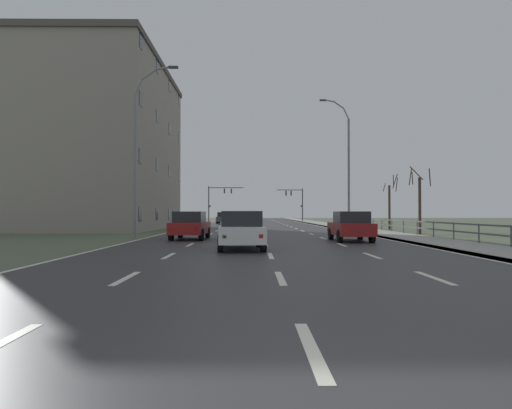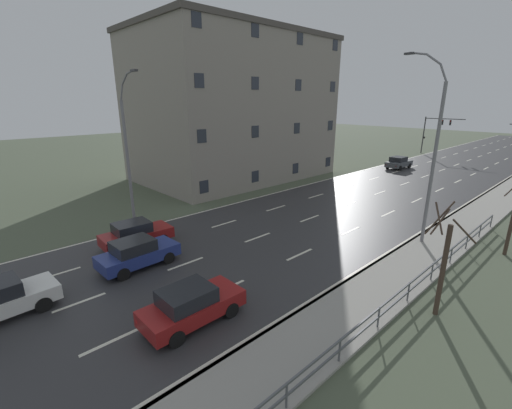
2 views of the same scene
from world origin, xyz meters
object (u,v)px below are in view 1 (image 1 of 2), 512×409
object	(u,v)px
traffic_signal_left	(218,197)
car_far_left	(224,218)
street_lamp_left_bank	(138,154)
car_near_right	(190,225)
brick_building	(92,147)
car_near_left	(237,226)
traffic_signal_right	(296,199)
car_distant	(351,226)
street_lamp_midground	(347,166)
car_far_right	(241,230)

from	to	relation	value
traffic_signal_left	car_far_left	xyz separation A→B (m)	(2.06, -16.18, -3.35)
street_lamp_left_bank	car_near_right	xyz separation A→B (m)	(3.32, -1.47, -4.20)
car_far_left	brick_building	size ratio (longest dim) A/B	0.20
car_near_right	car_near_left	distance (m)	2.86
car_near_right	street_lamp_left_bank	bearing A→B (deg)	158.42
traffic_signal_right	car_distant	xyz separation A→B (m)	(-2.28, -53.17, -3.01)
street_lamp_midground	car_distant	xyz separation A→B (m)	(-2.89, -14.82, -4.66)
traffic_signal_right	traffic_signal_left	bearing A→B (deg)	178.70
car_far_right	car_near_right	size ratio (longest dim) A/B	1.01
street_lamp_midground	car_far_left	world-z (taller)	street_lamp_midground
car_far_left	car_near_right	bearing A→B (deg)	-87.50
car_far_right	car_near_right	distance (m)	7.79
car_far_right	car_near_right	world-z (taller)	same
traffic_signal_right	car_near_right	distance (m)	52.74
car_distant	brick_building	world-z (taller)	brick_building
street_lamp_midground	brick_building	distance (m)	23.62
car_near_right	car_distant	xyz separation A→B (m)	(8.65, -1.66, 0.00)
traffic_signal_right	car_near_left	world-z (taller)	traffic_signal_right
car_near_right	car_distant	world-z (taller)	same
traffic_signal_right	car_near_right	world-z (taller)	traffic_signal_right
street_lamp_left_bank	traffic_signal_left	xyz separation A→B (m)	(1.03, 50.34, -0.85)
car_near_right	car_distant	bearing A→B (deg)	-8.57
car_near_left	traffic_signal_left	bearing A→B (deg)	93.23
street_lamp_left_bank	car_far_right	size ratio (longest dim) A/B	2.45
traffic_signal_right	traffic_signal_left	distance (m)	13.22
traffic_signal_left	car_near_left	bearing A→B (deg)	-84.68
car_far_left	brick_building	xyz separation A→B (m)	(-11.35, -18.17, 6.90)
traffic_signal_left	car_far_right	distance (m)	59.32
car_distant	brick_building	distance (m)	28.68
car_distant	car_far_left	bearing A→B (deg)	103.29
car_far_right	traffic_signal_right	bearing A→B (deg)	79.22
car_far_left	brick_building	bearing A→B (deg)	-119.86
car_far_left	car_distant	size ratio (longest dim) A/B	1.01
car_far_right	brick_building	size ratio (longest dim) A/B	0.20
brick_building	car_far_left	bearing A→B (deg)	58.01
traffic_signal_right	car_far_right	distance (m)	59.29
traffic_signal_right	car_distant	world-z (taller)	traffic_signal_right
street_lamp_left_bank	car_near_right	bearing A→B (deg)	-23.89
street_lamp_midground	street_lamp_left_bank	world-z (taller)	street_lamp_midground
brick_building	traffic_signal_right	bearing A→B (deg)	56.54
traffic_signal_right	car_far_right	size ratio (longest dim) A/B	1.33
car_far_left	car_distant	bearing A→B (deg)	-74.48
car_near_left	car_distant	xyz separation A→B (m)	(6.01, -0.55, 0.00)
traffic_signal_left	car_near_left	world-z (taller)	traffic_signal_left
street_lamp_left_bank	traffic_signal_right	xyz separation A→B (m)	(14.24, 50.04, -1.19)
street_lamp_midground	traffic_signal_right	xyz separation A→B (m)	(-0.61, 38.35, -1.65)
car_far_right	car_near_right	bearing A→B (deg)	109.70
street_lamp_left_bank	car_far_right	world-z (taller)	street_lamp_left_bank
car_near_right	car_near_left	size ratio (longest dim) A/B	1.00
street_lamp_midground	car_distant	bearing A→B (deg)	-101.05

